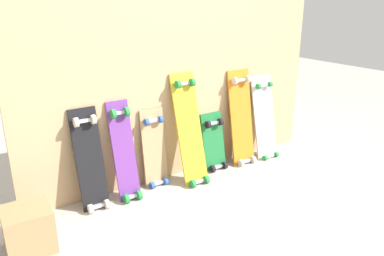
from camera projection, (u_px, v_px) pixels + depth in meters
The scene contains 10 objects.
ground_plane at pixel (188, 174), 3.30m from camera, with size 12.00×12.00×0.00m, color #B2AAA0.
plywood_wall_panel at pixel (183, 81), 3.09m from camera, with size 2.73×0.04×1.62m, color tan.
skateboard_black at pixel (90, 164), 2.70m from camera, with size 0.20×0.23×0.79m.
skateboard_purple at pixel (125, 155), 2.83m from camera, with size 0.17×0.25×0.81m.
skateboard_natural at pixel (154, 152), 3.04m from camera, with size 0.20×0.14×0.70m.
skateboard_yellow at pixel (190, 133), 3.07m from camera, with size 0.22×0.32×0.96m.
skateboard_green at pixel (214, 145), 3.35m from camera, with size 0.22×0.18×0.57m.
skateboard_orange at pixel (242, 121), 3.43m from camera, with size 0.24×0.22×0.92m.
skateboard_white at pixel (265, 121), 3.58m from camera, with size 0.24×0.24×0.84m.
wooden_crate at pixel (28, 229), 2.28m from camera, with size 0.27×0.27×0.27m, color tan.
Camera 1 is at (-1.62, -2.50, 1.47)m, focal length 35.33 mm.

